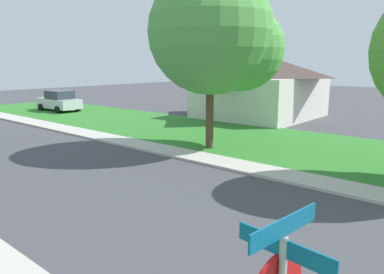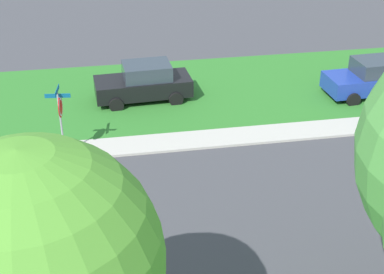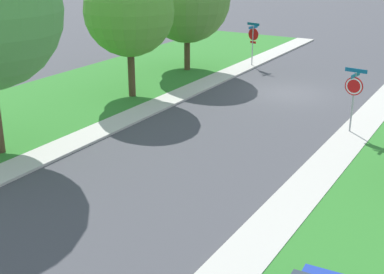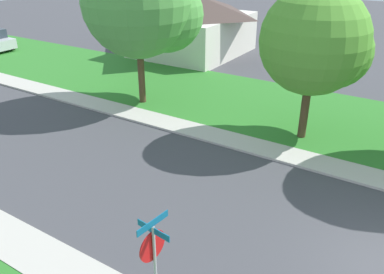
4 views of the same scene
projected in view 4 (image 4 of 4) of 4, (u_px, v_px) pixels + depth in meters
The scene contains 6 objects.
sidewalk_east at pixel (149, 118), 19.90m from camera, with size 1.40×56.00×0.10m, color #B7B2A8.
lawn_east at pixel (198, 92), 23.47m from camera, with size 8.00×56.00×0.08m, color #2D7528.
stop_sign_far_corner at pixel (154, 252), 8.61m from camera, with size 0.92×0.92×2.77m.
tree_sidewalk_near at pixel (319, 44), 16.26m from camera, with size 4.80×4.46×6.60m.
tree_across_right at pixel (145, 5), 19.83m from camera, with size 5.98×5.56×8.12m.
house_right_setback at pixel (193, 23), 30.88m from camera, with size 9.04×7.85×4.60m.
Camera 4 is at (-9.61, 0.39, 7.91)m, focal length 37.12 mm.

